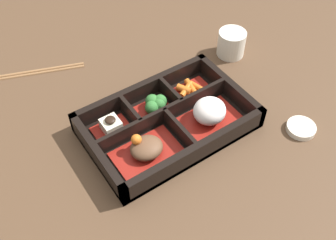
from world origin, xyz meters
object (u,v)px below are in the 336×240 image
bowl_rice (209,113)px  sauce_dish (301,128)px  tea_cup (231,43)px  chopsticks (32,72)px

bowl_rice → sauce_dish: bearing=141.1°
bowl_rice → tea_cup: size_ratio=1.95×
bowl_rice → tea_cup: 0.23m
sauce_dish → chopsticks: bearing=-50.7°
bowl_rice → tea_cup: (-0.18, -0.15, -0.00)m
chopsticks → bowl_rice: bearing=124.1°
sauce_dish → bowl_rice: bearing=-38.9°
bowl_rice → sauce_dish: (-0.14, 0.12, -0.03)m
tea_cup → chopsticks: 0.46m
tea_cup → sauce_dish: size_ratio=1.11×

